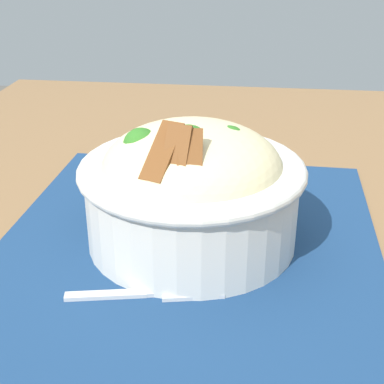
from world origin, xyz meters
The scene contains 4 objects.
table centered at (0.00, 0.00, 0.64)m, with size 1.11×0.87×0.71m.
placemat centered at (0.03, -0.03, 0.71)m, with size 0.43×0.36×0.00m, color navy.
bowl centered at (0.01, -0.03, 0.76)m, with size 0.23×0.23×0.13m.
fork centered at (0.10, -0.05, 0.71)m, with size 0.04×0.13×0.00m.
Camera 1 is at (0.47, 0.03, 0.98)m, focal length 52.47 mm.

